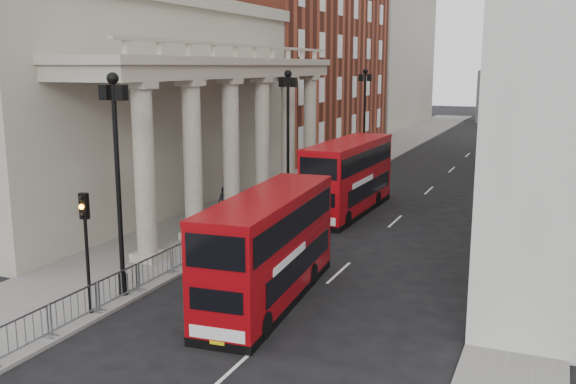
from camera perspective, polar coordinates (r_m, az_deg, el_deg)
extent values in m
plane|color=black|center=(22.34, -19.46, -12.32)|extent=(260.00, 260.00, 0.00)
cube|color=slate|center=(48.84, 2.00, 1.00)|extent=(6.00, 140.00, 0.12)
cube|color=slate|center=(45.71, 21.68, -0.49)|extent=(3.00, 140.00, 0.12)
cube|color=slate|center=(47.88, 5.29, 0.77)|extent=(0.20, 140.00, 0.14)
cube|color=gray|center=(41.23, -13.99, 7.13)|extent=(9.00, 28.00, 12.00)
cube|color=maroon|center=(67.61, 1.60, 13.13)|extent=(9.00, 32.00, 22.00)
cube|color=gray|center=(98.07, 8.60, 11.81)|extent=(9.00, 30.00, 20.00)
cube|color=#60605E|center=(107.31, 18.80, 8.07)|extent=(8.00, 8.00, 8.00)
cylinder|color=black|center=(25.35, -14.43, -7.94)|extent=(0.36, 0.36, 0.80)
cylinder|color=black|center=(24.44, -14.83, 0.08)|extent=(0.18, 0.18, 8.00)
sphere|color=black|center=(24.01, -15.33, 9.72)|extent=(0.44, 0.44, 0.44)
cube|color=black|center=(23.81, -14.59, 8.54)|extent=(0.35, 0.35, 0.55)
cube|color=black|center=(24.25, -15.92, 8.52)|extent=(0.35, 0.35, 0.55)
cylinder|color=black|center=(38.77, 0.00, -0.97)|extent=(0.36, 0.36, 0.80)
cylinder|color=black|center=(38.18, 0.00, 4.32)|extent=(0.18, 0.18, 8.00)
sphere|color=black|center=(37.91, 0.00, 10.49)|extent=(0.44, 0.44, 0.44)
cube|color=black|center=(37.78, 0.50, 9.73)|extent=(0.35, 0.35, 0.55)
cube|color=black|center=(38.06, -0.49, 9.74)|extent=(0.35, 0.35, 0.55)
cylinder|color=black|center=(53.62, 6.71, 2.34)|extent=(0.36, 0.36, 0.80)
cylinder|color=black|center=(53.20, 6.79, 6.18)|extent=(0.18, 0.18, 8.00)
sphere|color=black|center=(53.01, 6.90, 10.60)|extent=(0.44, 0.44, 0.44)
cube|color=black|center=(52.92, 7.25, 10.05)|extent=(0.35, 0.35, 0.55)
cube|color=black|center=(53.11, 6.52, 10.07)|extent=(0.35, 0.35, 0.55)
cylinder|color=black|center=(23.42, -17.36, -6.34)|extent=(0.12, 0.12, 3.40)
cube|color=black|center=(22.89, -17.67, -1.20)|extent=(0.28, 0.22, 0.90)
sphere|color=black|center=(22.73, -17.92, -0.52)|extent=(0.18, 0.18, 0.18)
sphere|color=orange|center=(22.79, -17.88, -1.26)|extent=(0.18, 0.18, 0.18)
sphere|color=black|center=(22.86, -17.84, -2.00)|extent=(0.18, 0.18, 0.18)
cube|color=gray|center=(21.47, -22.65, -11.60)|extent=(0.50, 2.30, 1.10)
cube|color=gray|center=(23.03, -18.44, -9.74)|extent=(0.50, 2.30, 1.10)
cube|color=gray|center=(24.71, -14.83, -8.09)|extent=(0.50, 2.30, 1.10)
cube|color=gray|center=(26.50, -11.71, -6.63)|extent=(0.50, 2.30, 1.10)
cube|color=gray|center=(28.37, -9.01, -5.35)|extent=(0.50, 2.30, 1.10)
cube|color=gray|center=(30.30, -6.66, -4.21)|extent=(0.50, 2.30, 1.10)
cube|color=maroon|center=(24.07, -1.68, -6.90)|extent=(2.96, 9.50, 1.78)
cube|color=maroon|center=(23.56, -1.71, -2.62)|extent=(2.96, 9.50, 1.56)
cube|color=maroon|center=(23.37, -1.72, -0.50)|extent=(3.00, 9.54, 0.22)
cube|color=black|center=(24.41, -1.67, -9.23)|extent=(2.98, 9.50, 0.31)
cube|color=black|center=(24.00, -1.68, -6.39)|extent=(2.87, 7.73, 0.89)
cube|color=black|center=(23.54, -1.71, -2.41)|extent=(2.97, 8.97, 0.98)
cube|color=white|center=(20.26, -6.33, -12.42)|extent=(1.87, 0.20, 0.40)
cube|color=yellow|center=(20.37, -6.32, -13.19)|extent=(0.49, 0.07, 0.12)
cylinder|color=black|center=(21.89, -7.18, -10.98)|extent=(0.35, 0.91, 0.89)
cylinder|color=black|center=(21.15, -2.15, -11.71)|extent=(0.35, 0.91, 0.89)
cylinder|color=black|center=(26.58, -2.09, -6.85)|extent=(0.35, 0.91, 0.89)
cylinder|color=black|center=(25.97, 2.10, -7.29)|extent=(0.35, 0.91, 0.89)
cube|color=#A4070E|center=(38.46, 5.41, 0.04)|extent=(2.57, 10.00, 1.90)
cube|color=#A4070E|center=(38.13, 5.46, 2.94)|extent=(2.57, 10.00, 1.66)
cube|color=#A4070E|center=(38.01, 5.49, 4.36)|extent=(2.61, 10.04, 0.24)
cube|color=black|center=(38.69, 5.38, -1.58)|extent=(2.59, 10.00, 0.33)
cube|color=black|center=(38.42, 5.41, 0.39)|extent=(2.59, 8.11, 0.95)
cube|color=black|center=(38.12, 5.46, 3.08)|extent=(2.62, 9.43, 1.04)
cube|color=white|center=(34.04, 2.68, -2.53)|extent=(1.99, 0.10, 0.43)
cube|color=yellow|center=(34.11, 2.67, -3.04)|extent=(0.52, 0.05, 0.12)
cylinder|color=black|center=(35.82, 1.97, -2.06)|extent=(0.32, 0.95, 0.95)
cylinder|color=black|center=(35.09, 5.21, -2.38)|extent=(0.32, 0.95, 0.95)
cylinder|color=black|center=(41.11, 5.02, -0.37)|extent=(0.32, 0.95, 0.95)
cylinder|color=black|center=(40.48, 7.88, -0.62)|extent=(0.32, 0.95, 0.95)
imported|color=black|center=(32.89, -8.08, -2.34)|extent=(0.73, 0.54, 1.86)
imported|color=black|center=(37.70, -8.31, -0.62)|extent=(1.11, 1.02, 1.84)
imported|color=black|center=(37.42, -5.61, -0.76)|extent=(0.88, 0.62, 1.70)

